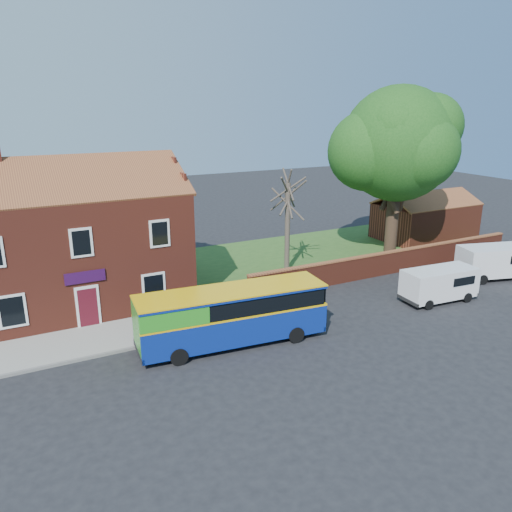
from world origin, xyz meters
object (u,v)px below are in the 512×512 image
large_tree (397,147)px  van_far (497,260)px  bus (226,314)px  van_near (439,283)px

large_tree → van_far: bearing=-65.8°
van_far → large_tree: large_tree is taller
bus → van_near: 13.46m
bus → van_far: (19.95, 0.60, -0.36)m
van_far → large_tree: size_ratio=0.43×
van_near → van_far: bearing=14.7°
large_tree → van_near: bearing=-112.6°
bus → large_tree: large_tree is taller
van_near → large_tree: (3.39, 8.15, 7.11)m
van_near → large_tree: large_tree is taller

